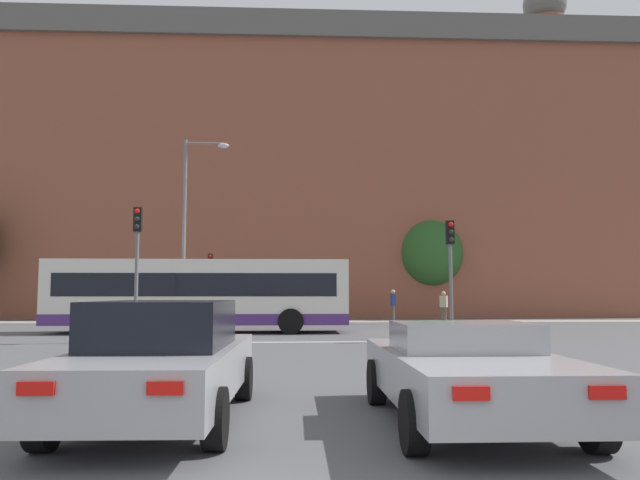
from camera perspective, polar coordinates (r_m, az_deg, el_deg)
name	(u,v)px	position (r m, az deg, el deg)	size (l,w,h in m)	color
stop_line_strip	(300,342)	(20.59, -1.85, -9.31)	(7.69, 0.30, 0.01)	silver
far_pavement	(296,322)	(35.19, -2.23, -7.47)	(68.54, 2.50, 0.01)	#A09B91
brick_civic_building	(307,181)	(47.68, -1.17, 5.42)	(48.40, 15.77, 26.19)	brown
car_saloon_left	(164,360)	(8.23, -14.09, -10.58)	(2.03, 4.94, 1.50)	#9E9EA3
car_roadster_right	(466,371)	(8.02, 13.20, -11.58)	(2.09, 4.61, 1.23)	#9E9EA3
bus_crossing_lead	(200,294)	(25.85, -10.93, -4.86)	(11.92, 2.75, 2.92)	silver
traffic_light_near_right	(451,259)	(21.38, 11.85, -1.75)	(0.26, 0.31, 4.04)	slate
traffic_light_near_left	(137,252)	(21.27, -16.39, -1.02)	(0.26, 0.31, 4.41)	slate
traffic_light_far_left	(210,276)	(34.53, -10.02, -3.23)	(0.26, 0.31, 3.75)	slate
street_lamp_junction	(191,215)	(27.69, -11.70, 2.23)	(1.98, 0.36, 8.32)	slate
pedestrian_waiting	(393,302)	(36.33, 6.70, -5.67)	(0.26, 0.41, 1.80)	brown
pedestrian_walking_east	(444,304)	(35.49, 11.24, -5.75)	(0.45, 0.41, 1.70)	brown
tree_by_building	(430,254)	(41.03, 10.05, -1.24)	(4.18, 4.18, 6.36)	#4C3823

